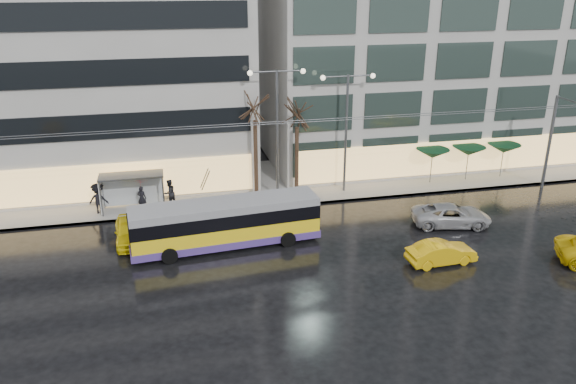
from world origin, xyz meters
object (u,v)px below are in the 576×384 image
object	(u,v)px
taxi_a	(130,231)
bus_shelter	(126,184)
trolleybus	(226,225)
street_lamp_near	(277,116)

from	to	relation	value
taxi_a	bus_shelter	bearing A→B (deg)	89.35
trolleybus	street_lamp_near	size ratio (longest dim) A/B	1.24
bus_shelter	trolleybus	bearing A→B (deg)	-49.06
street_lamp_near	taxi_a	world-z (taller)	street_lamp_near
taxi_a	street_lamp_near	bearing A→B (deg)	22.49
bus_shelter	street_lamp_near	world-z (taller)	street_lamp_near
trolleybus	street_lamp_near	bearing A→B (deg)	56.56
street_lamp_near	taxi_a	distance (m)	12.45
trolleybus	taxi_a	xyz separation A→B (m)	(-5.58, 1.86, -0.66)
trolleybus	bus_shelter	world-z (taller)	trolleybus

